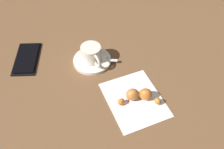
% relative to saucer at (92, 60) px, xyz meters
% --- Properties ---
extents(ground_plane, '(1.80, 1.80, 0.00)m').
position_rel_saucer_xyz_m(ground_plane, '(-0.10, -0.04, -0.01)').
color(ground_plane, brown).
extents(saucer, '(0.12, 0.12, 0.01)m').
position_rel_saucer_xyz_m(saucer, '(0.00, 0.00, 0.00)').
color(saucer, silver).
rests_on(saucer, ground).
extents(espresso_cup, '(0.09, 0.06, 0.05)m').
position_rel_saucer_xyz_m(espresso_cup, '(-0.00, 0.00, 0.03)').
color(espresso_cup, silver).
rests_on(espresso_cup, saucer).
extents(teaspoon, '(0.08, 0.13, 0.01)m').
position_rel_saucer_xyz_m(teaspoon, '(0.00, 0.01, 0.01)').
color(teaspoon, silver).
rests_on(teaspoon, saucer).
extents(sugar_packet, '(0.07, 0.06, 0.01)m').
position_rel_saucer_xyz_m(sugar_packet, '(0.01, -0.02, 0.01)').
color(sugar_packet, white).
rests_on(sugar_packet, saucer).
extents(napkin, '(0.19, 0.16, 0.00)m').
position_rel_saucer_xyz_m(napkin, '(-0.19, -0.06, -0.00)').
color(napkin, white).
rests_on(napkin, ground).
extents(croissant, '(0.07, 0.12, 0.04)m').
position_rel_saucer_xyz_m(croissant, '(-0.20, -0.07, 0.02)').
color(croissant, '#B46F2B').
rests_on(croissant, napkin).
extents(cell_phone, '(0.17, 0.12, 0.01)m').
position_rel_saucer_xyz_m(cell_phone, '(0.10, 0.19, -0.00)').
color(cell_phone, black).
rests_on(cell_phone, ground).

